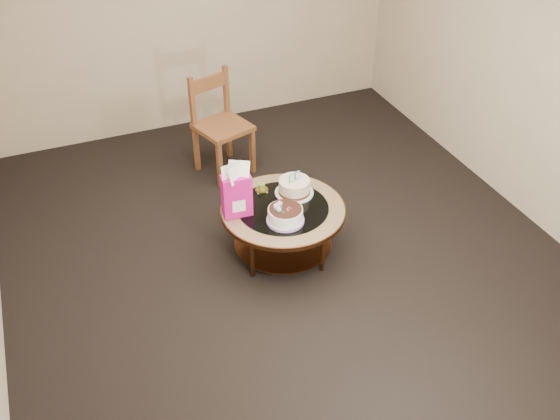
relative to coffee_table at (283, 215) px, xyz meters
name	(u,v)px	position (x,y,z in m)	size (l,w,h in m)	color
ground	(283,251)	(0.00, 0.00, -0.38)	(5.00, 5.00, 0.00)	black
room_walls	(284,83)	(0.00, 0.00, 1.16)	(4.52, 5.02, 2.61)	#BAA88D
coffee_table	(283,215)	(0.00, 0.00, 0.00)	(1.02, 1.02, 0.46)	brown
decorated_cake	(285,216)	(-0.06, -0.18, 0.14)	(0.30, 0.30, 0.17)	#B394D2
cream_cake	(294,187)	(0.16, 0.15, 0.14)	(0.32, 0.32, 0.20)	silver
gift_bag	(236,190)	(-0.37, 0.06, 0.31)	(0.24, 0.18, 0.46)	#CD1381
pillar_candle	(262,188)	(-0.08, 0.28, 0.11)	(0.11, 0.11, 0.08)	#E4CD5E
dining_chair	(220,124)	(-0.07, 1.42, 0.13)	(0.58, 0.58, 1.00)	brown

